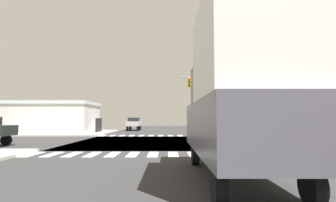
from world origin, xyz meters
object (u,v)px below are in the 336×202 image
Objects in this scene: street_lamp at (228,100)px; box_truck_queued_1 at (237,92)px; bank_building at (47,117)px; traffic_signal_mast at (224,89)px; sedan_nearside_1 at (135,123)px.

street_lamp is 30.07m from box_truck_queued_1.
box_truck_queued_1 reaches higher than bank_building.
bank_building is (-22.02, 7.71, -2.86)m from traffic_signal_mast.
sedan_nearside_1 is at bearing 168.38° from street_lamp.
sedan_nearside_1 is 32.87m from box_truck_queued_1.
traffic_signal_mast is at bearing 133.39° from sedan_nearside_1.
street_lamp is at bearing 2.50° from bank_building.
traffic_signal_mast is 23.51m from bank_building.
bank_building is 3.27× the size of sedan_nearside_1.
box_truck_queued_1 is at bearing -100.57° from traffic_signal_mast.
street_lamp reaches higher than sedan_nearside_1.
bank_building is (-24.30, -1.06, -2.36)m from street_lamp.
bank_building is at bearing 18.59° from sedan_nearside_1.
sedan_nearside_1 is at bearing 133.39° from traffic_signal_mast.
street_lamp is (2.28, 8.77, -0.50)m from traffic_signal_mast.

